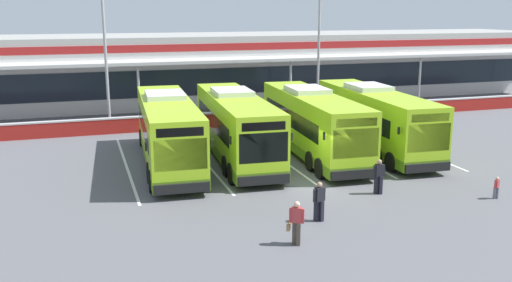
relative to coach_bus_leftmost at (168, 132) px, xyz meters
name	(u,v)px	position (x,y,z in m)	size (l,w,h in m)	color
ground_plane	(316,184)	(6.15, -5.73, -1.79)	(200.00, 200.00, 0.00)	#56565B
terminal_building	(198,67)	(6.15, 21.18, 1.23)	(70.00, 13.00, 6.00)	silver
red_barrier_wall	(234,118)	(6.15, 8.77, -1.23)	(60.00, 0.40, 1.10)	maroon
coach_bus_leftmost	(168,132)	(0.00, 0.00, 0.00)	(3.54, 12.29, 3.78)	#9ED11E
coach_bus_left_centre	(236,127)	(3.82, 0.07, 0.00)	(3.54, 12.29, 3.78)	#9ED11E
coach_bus_centre	(312,124)	(8.23, -0.43, 0.00)	(3.54, 12.29, 3.78)	#9ED11E
coach_bus_right_centre	(374,120)	(12.21, -0.47, 0.00)	(3.54, 12.29, 3.78)	#9ED11E
bay_stripe_far_west	(126,166)	(-2.25, 0.27, -1.78)	(0.14, 13.00, 0.01)	silver
bay_stripe_west	(203,160)	(1.95, 0.27, -1.78)	(0.14, 13.00, 0.01)	silver
bay_stripe_mid_west	(274,154)	(6.15, 0.27, -1.78)	(0.14, 13.00, 0.01)	silver
bay_stripe_centre	(339,148)	(10.35, 0.27, -1.78)	(0.14, 13.00, 0.01)	silver
bay_stripe_mid_east	(400,143)	(14.55, 0.27, -1.78)	(0.14, 13.00, 0.01)	silver
pedestrian_with_handbag	(296,222)	(2.60, -12.00, -0.93)	(0.62, 0.51, 1.62)	#4C4238
pedestrian_in_dark_coat	(379,175)	(8.26, -7.93, -0.91)	(0.54, 0.32, 1.62)	black
pedestrian_child	(497,187)	(12.90, -10.13, -1.24)	(0.33, 0.20, 1.00)	slate
pedestrian_near_bin	(319,200)	(4.31, -10.19, -0.91)	(0.54, 0.29, 1.62)	black
lamp_post_west	(105,38)	(-2.48, 10.61, 4.50)	(3.24, 0.28, 11.00)	#9E9EA3
lamp_post_centre	(319,34)	(13.95, 11.64, 4.50)	(3.24, 0.28, 11.00)	#9E9EA3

